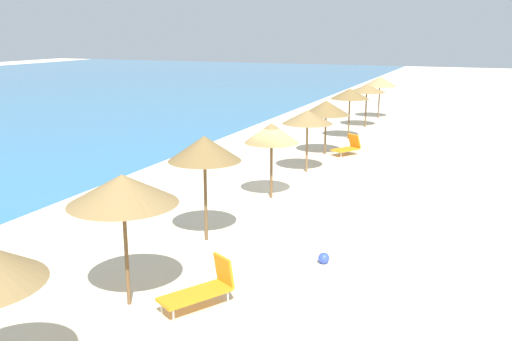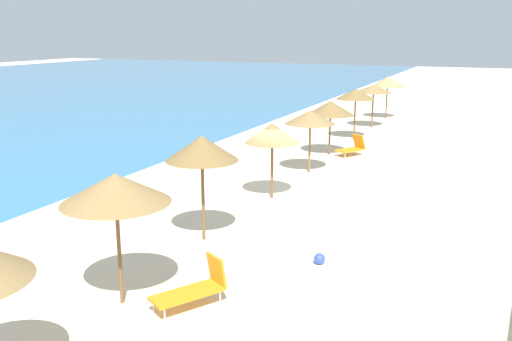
{
  "view_description": "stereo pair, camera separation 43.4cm",
  "coord_description": "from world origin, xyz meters",
  "px_view_note": "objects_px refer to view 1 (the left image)",
  "views": [
    {
      "loc": [
        -18.7,
        -6.48,
        5.81
      ],
      "look_at": [
        -1.62,
        0.56,
        1.25
      ],
      "focal_mm": 39.85,
      "sensor_mm": 36.0,
      "label": 1
    },
    {
      "loc": [
        -18.53,
        -6.88,
        5.81
      ],
      "look_at": [
        -1.62,
        0.56,
        1.25
      ],
      "focal_mm": 39.85,
      "sensor_mm": 36.0,
      "label": 2
    }
  ],
  "objects_px": {
    "beach_umbrella_7": "(326,108)",
    "beach_umbrella_9": "(367,89)",
    "beach_ball": "(324,258)",
    "beach_umbrella_8": "(350,94)",
    "beach_umbrella_3": "(123,189)",
    "beach_umbrella_10": "(380,81)",
    "beach_umbrella_5": "(272,133)",
    "beach_umbrella_6": "(307,117)",
    "beach_umbrella_4": "(204,149)",
    "lounge_chair_0": "(203,288)",
    "lounge_chair_1": "(348,147)"
  },
  "relations": [
    {
      "from": "beach_umbrella_4",
      "to": "beach_umbrella_7",
      "type": "distance_m",
      "value": 12.53
    },
    {
      "from": "beach_ball",
      "to": "beach_umbrella_8",
      "type": "bearing_deg",
      "value": 11.4
    },
    {
      "from": "beach_umbrella_10",
      "to": "beach_ball",
      "type": "xyz_separation_m",
      "value": [
        -25.61,
        -3.39,
        -2.33
      ]
    },
    {
      "from": "beach_umbrella_10",
      "to": "beach_ball",
      "type": "relative_size",
      "value": 9.69
    },
    {
      "from": "beach_umbrella_7",
      "to": "beach_umbrella_9",
      "type": "height_order",
      "value": "beach_umbrella_9"
    },
    {
      "from": "beach_umbrella_8",
      "to": "beach_umbrella_10",
      "type": "relative_size",
      "value": 0.98
    },
    {
      "from": "beach_umbrella_7",
      "to": "beach_umbrella_10",
      "type": "xyz_separation_m",
      "value": [
        12.72,
        -0.2,
        0.23
      ]
    },
    {
      "from": "beach_umbrella_7",
      "to": "beach_umbrella_8",
      "type": "xyz_separation_m",
      "value": [
        4.39,
        -0.1,
        0.23
      ]
    },
    {
      "from": "beach_umbrella_10",
      "to": "beach_umbrella_6",
      "type": "bearing_deg",
      "value": -179.83
    },
    {
      "from": "beach_umbrella_8",
      "to": "lounge_chair_0",
      "type": "distance_m",
      "value": 20.72
    },
    {
      "from": "beach_umbrella_4",
      "to": "beach_umbrella_5",
      "type": "height_order",
      "value": "beach_umbrella_4"
    },
    {
      "from": "beach_umbrella_4",
      "to": "beach_umbrella_6",
      "type": "relative_size",
      "value": 1.15
    },
    {
      "from": "beach_umbrella_8",
      "to": "beach_umbrella_9",
      "type": "relative_size",
      "value": 1.06
    },
    {
      "from": "beach_umbrella_7",
      "to": "beach_umbrella_8",
      "type": "bearing_deg",
      "value": -1.36
    },
    {
      "from": "beach_umbrella_10",
      "to": "lounge_chair_0",
      "type": "distance_m",
      "value": 28.99
    },
    {
      "from": "beach_umbrella_3",
      "to": "beach_umbrella_9",
      "type": "bearing_deg",
      "value": 0.27
    },
    {
      "from": "beach_umbrella_3",
      "to": "beach_umbrella_10",
      "type": "xyz_separation_m",
      "value": [
        29.38,
        0.07,
        -0.13
      ]
    },
    {
      "from": "beach_umbrella_9",
      "to": "beach_umbrella_4",
      "type": "bearing_deg",
      "value": 179.67
    },
    {
      "from": "beach_umbrella_9",
      "to": "beach_umbrella_8",
      "type": "bearing_deg",
      "value": 179.42
    },
    {
      "from": "beach_umbrella_4",
      "to": "beach_ball",
      "type": "height_order",
      "value": "beach_umbrella_4"
    },
    {
      "from": "beach_umbrella_6",
      "to": "beach_umbrella_9",
      "type": "height_order",
      "value": "beach_umbrella_6"
    },
    {
      "from": "beach_umbrella_4",
      "to": "beach_umbrella_6",
      "type": "distance_m",
      "value": 8.77
    },
    {
      "from": "beach_umbrella_4",
      "to": "beach_ball",
      "type": "bearing_deg",
      "value": -95.97
    },
    {
      "from": "lounge_chair_1",
      "to": "beach_umbrella_4",
      "type": "bearing_deg",
      "value": 116.16
    },
    {
      "from": "beach_umbrella_3",
      "to": "beach_ball",
      "type": "relative_size",
      "value": 10.07
    },
    {
      "from": "beach_umbrella_6",
      "to": "lounge_chair_0",
      "type": "height_order",
      "value": "beach_umbrella_6"
    },
    {
      "from": "lounge_chair_0",
      "to": "lounge_chair_1",
      "type": "distance_m",
      "value": 16.41
    },
    {
      "from": "beach_umbrella_5",
      "to": "beach_umbrella_6",
      "type": "relative_size",
      "value": 1.03
    },
    {
      "from": "beach_ball",
      "to": "beach_umbrella_10",
      "type": "bearing_deg",
      "value": 7.54
    },
    {
      "from": "beach_umbrella_9",
      "to": "lounge_chair_1",
      "type": "height_order",
      "value": "beach_umbrella_9"
    },
    {
      "from": "beach_ball",
      "to": "beach_umbrella_3",
      "type": "bearing_deg",
      "value": 138.63
    },
    {
      "from": "beach_umbrella_6",
      "to": "lounge_chair_1",
      "type": "distance_m",
      "value": 4.52
    },
    {
      "from": "beach_umbrella_7",
      "to": "beach_umbrella_8",
      "type": "relative_size",
      "value": 0.94
    },
    {
      "from": "beach_umbrella_9",
      "to": "beach_ball",
      "type": "bearing_deg",
      "value": -170.93
    },
    {
      "from": "beach_umbrella_10",
      "to": "lounge_chair_0",
      "type": "xyz_separation_m",
      "value": [
        -28.88,
        -1.62,
        -2.03
      ]
    },
    {
      "from": "beach_umbrella_6",
      "to": "beach_umbrella_9",
      "type": "xyz_separation_m",
      "value": [
        12.42,
        0.1,
        0.03
      ]
    },
    {
      "from": "beach_ball",
      "to": "beach_umbrella_6",
      "type": "bearing_deg",
      "value": 20.1
    },
    {
      "from": "beach_umbrella_6",
      "to": "beach_umbrella_10",
      "type": "xyz_separation_m",
      "value": [
        16.48,
        0.05,
        0.14
      ]
    },
    {
      "from": "beach_umbrella_9",
      "to": "beach_umbrella_5",
      "type": "bearing_deg",
      "value": -179.71
    },
    {
      "from": "lounge_chair_0",
      "to": "lounge_chair_1",
      "type": "xyz_separation_m",
      "value": [
        16.39,
        0.75,
        -0.05
      ]
    },
    {
      "from": "beach_ball",
      "to": "beach_umbrella_9",
      "type": "bearing_deg",
      "value": 9.07
    },
    {
      "from": "lounge_chair_1",
      "to": "beach_umbrella_7",
      "type": "bearing_deg",
      "value": 43.15
    },
    {
      "from": "beach_umbrella_3",
      "to": "beach_umbrella_8",
      "type": "height_order",
      "value": "beach_umbrella_3"
    },
    {
      "from": "beach_umbrella_10",
      "to": "beach_umbrella_4",
      "type": "bearing_deg",
      "value": 179.61
    },
    {
      "from": "lounge_chair_0",
      "to": "lounge_chair_1",
      "type": "relative_size",
      "value": 1.1
    },
    {
      "from": "beach_ball",
      "to": "beach_umbrella_4",
      "type": "bearing_deg",
      "value": 84.03
    },
    {
      "from": "beach_umbrella_4",
      "to": "beach_umbrella_9",
      "type": "xyz_separation_m",
      "value": [
        21.18,
        -0.12,
        -0.29
      ]
    },
    {
      "from": "beach_umbrella_9",
      "to": "lounge_chair_0",
      "type": "height_order",
      "value": "beach_umbrella_9"
    },
    {
      "from": "beach_umbrella_4",
      "to": "lounge_chair_0",
      "type": "xyz_separation_m",
      "value": [
        -3.64,
        -1.8,
        -2.21
      ]
    },
    {
      "from": "beach_umbrella_5",
      "to": "beach_umbrella_9",
      "type": "xyz_separation_m",
      "value": [
        16.54,
        0.08,
        0.03
      ]
    }
  ]
}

